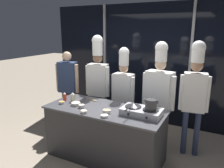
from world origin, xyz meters
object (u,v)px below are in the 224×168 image
Objects in this scene: prep_bowl_carrots at (62,102)px; frying_pan at (133,105)px; serving_spoon_slotted at (93,100)px; prep_bowl_chicken at (82,106)px; prep_bowl_bean_sprouts at (104,116)px; chef_line at (159,90)px; portable_stove at (142,111)px; prep_bowl_rice at (76,104)px; prep_bowl_mushrooms at (107,111)px; chef_pastry at (195,89)px; stock_pot at (151,104)px; squeeze_bottle_chili at (65,96)px; prep_bowl_noodles at (84,111)px; chef_sous at (123,87)px; squeeze_bottle_oil at (73,97)px; chef_head at (98,77)px; person_guest at (68,82)px.

frying_pan is at bearing 7.21° from prep_bowl_carrots.
prep_bowl_chicken is at bearing -87.40° from serving_spoon_slotted.
frying_pan is 3.90× the size of prep_bowl_bean_sprouts.
serving_spoon_slotted is (-0.54, 0.55, -0.01)m from prep_bowl_bean_sprouts.
portable_stove is at bearing 96.09° from chef_line.
portable_stove reaches higher than prep_bowl_rice.
prep_bowl_mushrooms is at bearing 69.06° from chef_line.
chef_pastry is at bearing -166.51° from chef_line.
chef_pastry is (0.49, 0.77, 0.11)m from stock_pot.
chef_pastry reaches higher than squeeze_bottle_chili.
prep_bowl_noodles is 0.64× the size of prep_bowl_rice.
squeeze_bottle_chili is 1.25× the size of prep_bowl_mushrooms.
portable_stove is 0.99m from chef_sous.
stock_pot is 1.44m from squeeze_bottle_oil.
serving_spoon_slotted is at bearing 167.60° from portable_stove.
prep_bowl_mushrooms is 1.24m from chef_head.
prep_bowl_noodles is at bearing -157.41° from portable_stove.
person_guest reaches higher than serving_spoon_slotted.
stock_pot is at bearing 141.79° from chef_sous.
stock_pot reaches higher than prep_bowl_chicken.
person_guest reaches higher than squeeze_bottle_chili.
frying_pan is 1.36m from chef_head.
squeeze_bottle_chili reaches higher than prep_bowl_mushrooms.
frying_pan is at bearing 26.30° from prep_bowl_noodles.
stock_pot is 0.68m from prep_bowl_mushrooms.
person_guest is at bearing 11.37° from chef_line.
chef_head is 1.11× the size of chef_sous.
squeeze_bottle_oil is 0.83m from prep_bowl_mushrooms.
chef_pastry is (2.09, 0.77, 0.23)m from squeeze_bottle_chili.
prep_bowl_mushrooms is at bearing -164.11° from stock_pot.
portable_stove is 0.53m from prep_bowl_mushrooms.
prep_bowl_carrots is 0.05× the size of chef_sous.
prep_bowl_carrots is 1.00m from chef_head.
squeeze_bottle_oil is 1.56× the size of prep_bowl_bean_sprouts.
prep_bowl_noodles is at bearing -34.89° from prep_bowl_rice.
chef_head is (-0.10, 0.89, 0.27)m from prep_bowl_rice.
serving_spoon_slotted is at bearing 43.82° from prep_bowl_carrots.
prep_bowl_mushrooms is 1.50m from chef_pastry.
person_guest is 2.57m from chef_pastry.
serving_spoon_slotted is (0.14, 0.33, -0.02)m from prep_bowl_rice.
prep_bowl_rice is (-1.27, -0.12, -0.17)m from stock_pot.
prep_bowl_chicken is 1.28m from person_guest.
chef_sous is (-0.78, 0.75, -0.03)m from stock_pot.
squeeze_bottle_oil is at bearing 12.16° from chef_pastry.
portable_stove is 2.05m from person_guest.
frying_pan is 4.29× the size of prep_bowl_chicken.
prep_bowl_rice reaches higher than prep_bowl_bean_sprouts.
frying_pan is 0.91m from chef_sous.
prep_bowl_carrots is 1.71m from chef_line.
prep_bowl_rice is 1.14m from person_guest.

